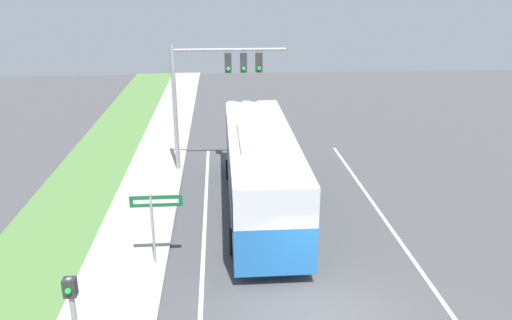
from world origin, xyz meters
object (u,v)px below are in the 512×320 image
at_px(bus, 261,165).
at_px(signal_gantry, 213,80).
at_px(pedestrian_signal, 74,313).
at_px(street_sign, 155,214).

bearing_deg(bus, signal_gantry, 111.44).
height_order(signal_gantry, pedestrian_signal, signal_gantry).
relative_size(signal_gantry, pedestrian_signal, 2.19).
height_order(bus, pedestrian_signal, bus).
bearing_deg(street_sign, bus, 47.11).
xyz_separation_m(pedestrian_signal, street_sign, (1.22, 5.14, -0.08)).
distance_m(bus, signal_gantry, 5.78).
bearing_deg(bus, pedestrian_signal, -118.52).
relative_size(bus, street_sign, 4.42).
bearing_deg(street_sign, signal_gantry, 77.91).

